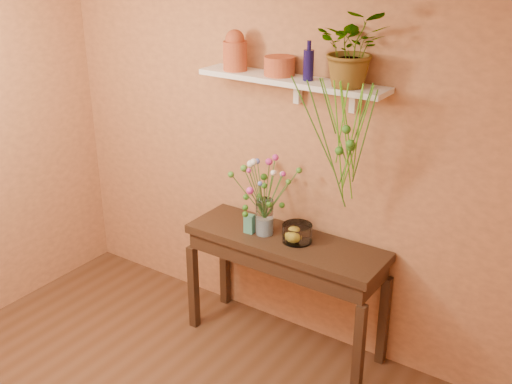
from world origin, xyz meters
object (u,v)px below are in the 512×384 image
spider_plant (353,48)px  bouquet (262,181)px  sideboard (285,254)px  glass_vase (264,219)px  terracotta_jug (235,51)px  glass_bowl (297,234)px  blue_bottle (309,64)px

spider_plant → bouquet: (-0.55, -0.13, -0.92)m
sideboard → glass_vase: (-0.16, -0.02, 0.23)m
terracotta_jug → glass_bowl: terracotta_jug is taller
spider_plant → sideboard: bearing=-163.6°
spider_plant → terracotta_jug: bearing=-179.5°
sideboard → terracotta_jug: bearing=168.2°
terracotta_jug → blue_bottle: terracotta_jug is taller
blue_bottle → bouquet: (-0.25, -0.13, -0.79)m
terracotta_jug → glass_vase: terracotta_jug is taller
sideboard → glass_vase: 0.28m
blue_bottle → bouquet: 0.84m
glass_vase → bouquet: (-0.02, 0.00, 0.28)m
bouquet → glass_vase: bearing=-4.1°
bouquet → glass_bowl: 0.43m
sideboard → glass_vase: bearing=-172.9°
bouquet → spider_plant: bearing=12.9°
sideboard → terracotta_jug: (-0.48, 0.10, 1.33)m
spider_plant → glass_bowl: 1.29m
sideboard → spider_plant: 1.48m
blue_bottle → glass_bowl: blue_bottle is taller
sideboard → spider_plant: spider_plant is taller
terracotta_jug → glass_vase: bearing=-20.7°
blue_bottle → glass_vase: 1.10m
glass_bowl → spider_plant: bearing=19.2°
blue_bottle → glass_vase: (-0.23, -0.13, -1.07)m
blue_bottle → spider_plant: bearing=-1.1°
sideboard → glass_bowl: 0.20m
terracotta_jug → glass_bowl: size_ratio=1.32×
sideboard → blue_bottle: (0.07, 0.11, 1.30)m
glass_vase → terracotta_jug: bearing=159.3°
terracotta_jug → blue_bottle: size_ratio=1.09×
sideboard → bouquet: size_ratio=3.09×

